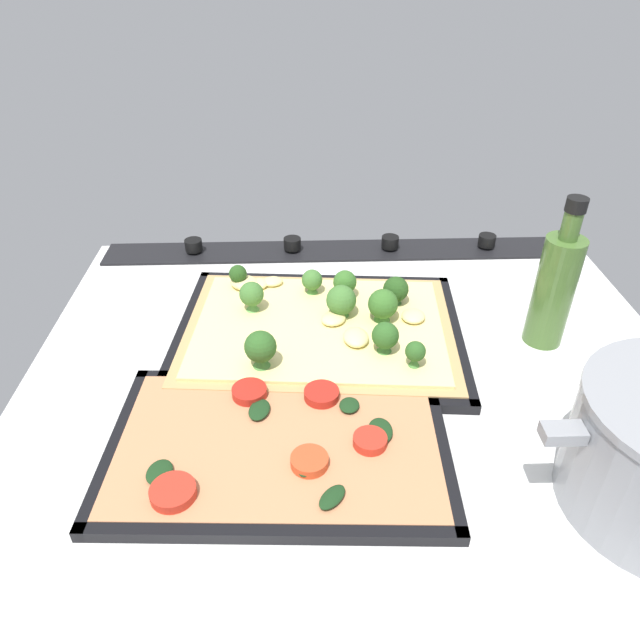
% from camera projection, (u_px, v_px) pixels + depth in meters
% --- Properties ---
extents(ground_plane, '(0.80, 0.68, 0.03)m').
position_uv_depth(ground_plane, '(357.00, 380.00, 0.71)').
color(ground_plane, white).
extents(stove_control_panel, '(0.77, 0.07, 0.03)m').
position_uv_depth(stove_control_panel, '(341.00, 249.00, 0.96)').
color(stove_control_panel, black).
rests_on(stove_control_panel, ground_plane).
extents(baking_tray_front, '(0.39, 0.31, 0.01)m').
position_uv_depth(baking_tray_front, '(319.00, 334.00, 0.76)').
color(baking_tray_front, black).
rests_on(baking_tray_front, ground_plane).
extents(broccoli_pizza, '(0.36, 0.28, 0.06)m').
position_uv_depth(broccoli_pizza, '(322.00, 322.00, 0.76)').
color(broccoli_pizza, tan).
rests_on(broccoli_pizza, baking_tray_front).
extents(baking_tray_back, '(0.36, 0.24, 0.01)m').
position_uv_depth(baking_tray_back, '(279.00, 447.00, 0.60)').
color(baking_tray_back, black).
rests_on(baking_tray_back, ground_plane).
extents(veggie_pizza_back, '(0.33, 0.21, 0.02)m').
position_uv_depth(veggie_pizza_back, '(279.00, 442.00, 0.59)').
color(veggie_pizza_back, tan).
rests_on(veggie_pizza_back, baking_tray_back).
extents(oil_bottle, '(0.05, 0.05, 0.20)m').
position_uv_depth(oil_bottle, '(555.00, 287.00, 0.71)').
color(oil_bottle, '#476B2D').
rests_on(oil_bottle, ground_plane).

